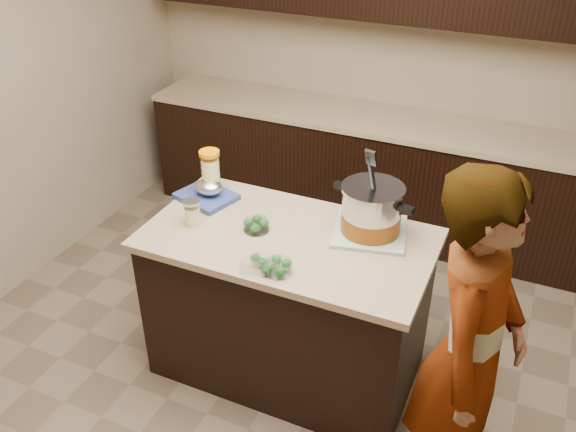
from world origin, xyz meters
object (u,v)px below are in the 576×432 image
(island, at_px, (288,305))
(person, at_px, (468,355))
(stock_pot, at_px, (371,212))
(lemonade_pitcher, at_px, (211,176))

(island, height_order, person, person)
(island, bearing_deg, stock_pot, 28.11)
(island, xyz_separation_m, person, (0.98, -0.42, 0.39))
(lemonade_pitcher, xyz_separation_m, person, (1.54, -0.62, -0.18))
(lemonade_pitcher, height_order, person, person)
(island, relative_size, stock_pot, 3.25)
(island, relative_size, person, 0.87)
(island, distance_m, person, 1.13)
(lemonade_pitcher, distance_m, person, 1.67)
(stock_pot, bearing_deg, person, -31.45)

